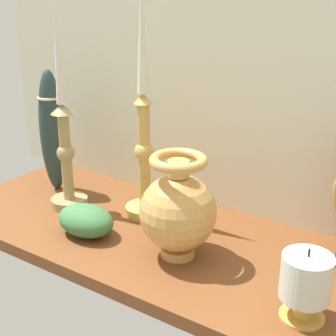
# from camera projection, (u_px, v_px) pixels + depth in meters

# --- Properties ---
(ground_plane) EXTENTS (1.00, 0.36, 0.02)m
(ground_plane) POSITION_uv_depth(u_px,v_px,m) (179.00, 247.00, 0.91)
(ground_plane) COLOR brown
(back_wall) EXTENTS (1.20, 0.02, 0.65)m
(back_wall) POSITION_uv_depth(u_px,v_px,m) (233.00, 51.00, 0.93)
(back_wall) COLOR silver
(back_wall) RESTS_ON ground_plane
(candlestick_tall_left) EXTENTS (0.08, 0.08, 0.47)m
(candlestick_tall_left) POSITION_uv_depth(u_px,v_px,m) (144.00, 139.00, 0.95)
(candlestick_tall_left) COLOR tan
(candlestick_tall_left) RESTS_ON ground_plane
(candlestick_tall_center) EXTENTS (0.08, 0.08, 0.44)m
(candlestick_tall_center) POSITION_uv_depth(u_px,v_px,m) (64.00, 141.00, 0.99)
(candlestick_tall_center) COLOR #A0895A
(candlestick_tall_center) RESTS_ON ground_plane
(brass_vase_bulbous) EXTENTS (0.13, 0.13, 0.18)m
(brass_vase_bulbous) POSITION_uv_depth(u_px,v_px,m) (178.00, 210.00, 0.83)
(brass_vase_bulbous) COLOR tan
(brass_vase_bulbous) RESTS_ON ground_plane
(pillar_candle_front) EXTENTS (0.07, 0.07, 0.11)m
(pillar_candle_front) POSITION_uv_depth(u_px,v_px,m) (306.00, 283.00, 0.68)
(pillar_candle_front) COLOR gold
(pillar_candle_front) RESTS_ON ground_plane
(tall_ceramic_vase) EXTENTS (0.06, 0.06, 0.28)m
(tall_ceramic_vase) POSITION_uv_depth(u_px,v_px,m) (52.00, 131.00, 1.08)
(tall_ceramic_vase) COLOR #233735
(tall_ceramic_vase) RESTS_ON ground_plane
(ivy_sprig) EXTENTS (0.12, 0.08, 0.06)m
(ivy_sprig) POSITION_uv_depth(u_px,v_px,m) (86.00, 220.00, 0.92)
(ivy_sprig) COLOR #3A7340
(ivy_sprig) RESTS_ON ground_plane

